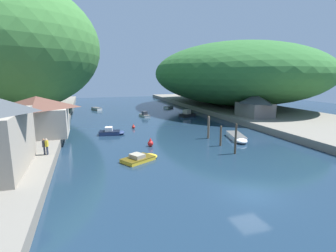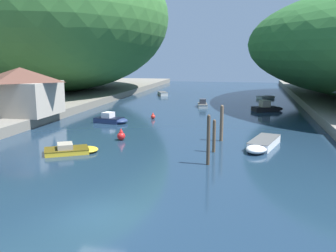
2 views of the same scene
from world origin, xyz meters
name	(u,v)px [view 1 (image 1 of 2)]	position (x,y,z in m)	size (l,w,h in m)	color
water_surface	(154,125)	(0.00, 30.00, 0.00)	(130.00, 130.00, 0.00)	#192D42
right_bank	(272,116)	(26.11, 30.00, 0.53)	(22.00, 120.00, 1.05)	slate
hillside_left	(7,48)	(-27.21, 49.95, 14.83)	(38.77, 54.28, 27.56)	#387033
hillside_right	(232,74)	(27.21, 48.67, 9.39)	(40.96, 57.34, 16.67)	#2D662D
boathouse_shed	(38,116)	(-17.95, 21.72, 3.80)	(7.96, 6.75, 5.32)	#B2A899
right_bank_cottage	(255,105)	(19.75, 27.40, 3.32)	(5.19, 7.19, 4.37)	slate
boat_near_quay	(237,138)	(8.46, 15.39, 0.34)	(3.30, 6.24, 0.69)	white
boat_far_right_bank	(169,107)	(10.49, 53.26, 0.25)	(3.67, 3.44, 0.50)	white
boat_yellow_tender	(188,114)	(9.93, 37.52, 0.46)	(4.72, 3.47, 1.54)	black
boat_cabin_cruiser	(141,158)	(-6.47, 10.69, 0.26)	(4.65, 3.84, 0.82)	gold
boat_far_upstream	(112,132)	(-8.16, 24.24, 0.38)	(4.13, 2.48, 1.20)	navy
boat_open_rowboat	(144,115)	(0.39, 40.33, 0.37)	(2.01, 4.45, 1.23)	silver
boat_white_cruiser	(96,109)	(-9.31, 54.93, 0.35)	(2.97, 4.33, 0.72)	white
mooring_post_nearest	(236,139)	(4.54, 9.69, 1.82)	(0.25, 0.25, 3.63)	#4C3D2D
mooring_post_second	(221,136)	(4.62, 13.33, 1.34)	(0.26, 0.26, 2.68)	brown
mooring_post_middle	(208,127)	(4.91, 17.49, 1.67)	(0.32, 0.32, 3.31)	brown
channel_buoy_near	(133,127)	(-4.18, 27.85, 0.32)	(0.54, 0.54, 0.82)	red
channel_buoy_far	(150,143)	(-4.12, 15.87, 0.44)	(0.75, 0.75, 1.12)	red
person_on_quay	(47,145)	(-15.85, 12.24, 2.03)	(0.30, 0.42, 1.69)	#282D3D
person_by_boathouse	(44,145)	(-16.13, 12.32, 2.03)	(0.27, 0.41, 1.69)	#282D3D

